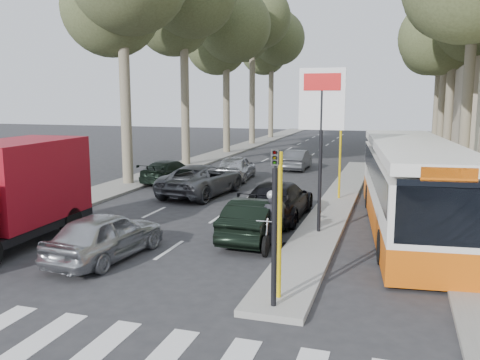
# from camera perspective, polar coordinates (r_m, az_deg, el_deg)

# --- Properties ---
(ground) EXTENTS (120.00, 120.00, 0.00)m
(ground) POSITION_cam_1_polar(r_m,az_deg,el_deg) (13.89, -8.08, -10.45)
(ground) COLOR #28282B
(ground) RESTS_ON ground
(sidewalk_right) EXTENTS (3.20, 70.00, 0.12)m
(sidewalk_right) POSITION_cam_1_polar(r_m,az_deg,el_deg) (37.18, 21.70, 1.57)
(sidewalk_right) COLOR gray
(sidewalk_right) RESTS_ON ground
(median_left) EXTENTS (2.40, 64.00, 0.12)m
(median_left) POSITION_cam_1_polar(r_m,az_deg,el_deg) (42.31, -1.64, 3.11)
(median_left) COLOR gray
(median_left) RESTS_ON ground
(traffic_island) EXTENTS (1.50, 26.00, 0.16)m
(traffic_island) POSITION_cam_1_polar(r_m,az_deg,el_deg) (23.36, 11.02, -2.17)
(traffic_island) COLOR gray
(traffic_island) RESTS_ON ground
(billboard) EXTENTS (1.50, 12.10, 5.60)m
(billboard) POSITION_cam_1_polar(r_m,az_deg,el_deg) (16.97, 9.11, 5.94)
(billboard) COLOR yellow
(billboard) RESTS_ON ground
(traffic_light_island) EXTENTS (0.16, 0.41, 3.60)m
(traffic_light_island) POSITION_cam_1_polar(r_m,az_deg,el_deg) (10.78, 3.91, -2.44)
(traffic_light_island) COLOR black
(traffic_light_island) RESTS_ON ground
(tree_l_c) EXTENTS (7.40, 7.20, 13.71)m
(tree_l_c) POSITION_cam_1_polar(r_m,az_deg,el_deg) (42.43, -1.35, 16.63)
(tree_l_c) COLOR #6B604C
(tree_l_c) RESTS_ON ground
(tree_l_d) EXTENTS (7.40, 7.20, 15.66)m
(tree_l_d) POSITION_cam_1_polar(r_m,az_deg,el_deg) (50.26, 1.59, 17.48)
(tree_l_d) COLOR #6B604C
(tree_l_d) RESTS_ON ground
(tree_l_e) EXTENTS (7.40, 7.20, 14.49)m
(tree_l_e) POSITION_cam_1_polar(r_m,az_deg,el_deg) (57.84, 3.72, 15.37)
(tree_l_e) COLOR #6B604C
(tree_l_e) RESTS_ON ground
(tree_r_c) EXTENTS (7.40, 7.20, 13.32)m
(tree_r_c) POSITION_cam_1_polar(r_m,az_deg,el_deg) (38.36, 23.15, 16.16)
(tree_r_c) COLOR #6B604C
(tree_r_c) RESTS_ON ground
(tree_r_d) EXTENTS (7.40, 7.20, 14.88)m
(tree_r_d) POSITION_cam_1_polar(r_m,az_deg,el_deg) (46.45, 22.40, 16.61)
(tree_r_d) COLOR #6B604C
(tree_r_d) RESTS_ON ground
(tree_r_e) EXTENTS (7.40, 7.20, 14.10)m
(tree_r_e) POSITION_cam_1_polar(r_m,az_deg,el_deg) (54.30, 21.73, 14.77)
(tree_r_e) COLOR #6B604C
(tree_r_e) RESTS_ON ground
(silver_hatchback) EXTENTS (2.09, 4.30, 1.42)m
(silver_hatchback) POSITION_cam_1_polar(r_m,az_deg,el_deg) (15.31, -14.85, -6.02)
(silver_hatchback) COLOR #A8ABB0
(silver_hatchback) RESTS_ON ground
(dark_hatchback) EXTENTS (1.63, 4.27, 1.39)m
(dark_hatchback) POSITION_cam_1_polar(r_m,az_deg,el_deg) (16.85, 1.99, -4.34)
(dark_hatchback) COLOR black
(dark_hatchback) RESTS_ON ground
(queue_car_a) EXTENTS (3.06, 5.56, 1.48)m
(queue_car_a) POSITION_cam_1_polar(r_m,az_deg,el_deg) (24.38, -4.30, 0.03)
(queue_car_a) COLOR #4D4F54
(queue_car_a) RESTS_ON ground
(queue_car_b) EXTENTS (2.09, 5.07, 1.47)m
(queue_car_b) POSITION_cam_1_polar(r_m,az_deg,el_deg) (19.66, 4.32, -2.25)
(queue_car_b) COLOR black
(queue_car_b) RESTS_ON ground
(queue_car_c) EXTENTS (2.05, 4.35, 1.44)m
(queue_car_c) POSITION_cam_1_polar(r_m,az_deg,el_deg) (28.61, -0.45, 1.41)
(queue_car_c) COLOR #A6A8AE
(queue_car_c) RESTS_ON ground
(queue_car_d) EXTENTS (1.37, 3.90, 1.29)m
(queue_car_d) POSITION_cam_1_polar(r_m,az_deg,el_deg) (33.03, 6.42, 2.30)
(queue_car_d) COLOR #52555B
(queue_car_d) RESTS_ON ground
(queue_car_e) EXTENTS (2.09, 4.42, 1.25)m
(queue_car_e) POSITION_cam_1_polar(r_m,az_deg,el_deg) (28.07, -7.89, 0.97)
(queue_car_e) COLOR black
(queue_car_e) RESTS_ON ground
(red_truck) EXTENTS (2.57, 6.26, 3.29)m
(red_truck) POSITION_cam_1_polar(r_m,az_deg,el_deg) (17.48, -24.50, -1.19)
(red_truck) COLOR black
(red_truck) RESTS_ON ground
(city_bus) EXTENTS (3.90, 12.27, 3.18)m
(city_bus) POSITION_cam_1_polar(r_m,az_deg,el_deg) (18.65, 18.69, -0.42)
(city_bus) COLOR #CE540B
(city_bus) RESTS_ON ground
(motorcycle) EXTENTS (0.80, 2.19, 1.86)m
(motorcycle) POSITION_cam_1_polar(r_m,az_deg,el_deg) (15.91, 3.69, -4.63)
(motorcycle) COLOR black
(motorcycle) RESTS_ON ground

